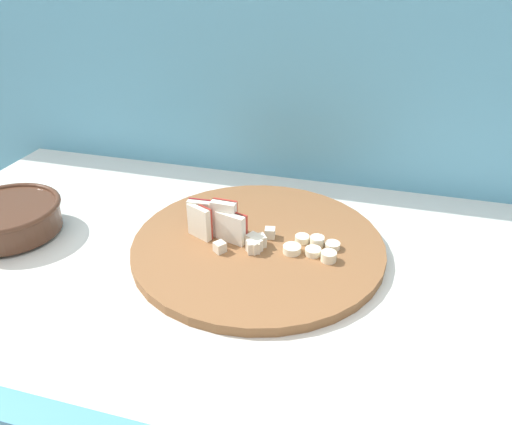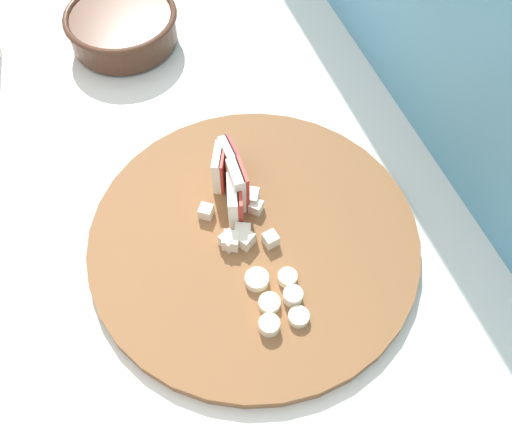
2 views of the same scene
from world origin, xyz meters
name	(u,v)px [view 1 (image 1 of 2)]	position (x,y,z in m)	size (l,w,h in m)	color
tile_backsplash	(268,247)	(0.00, 0.36, 0.74)	(2.40, 0.04, 1.48)	#5BA3C1
cutting_board	(258,245)	(0.06, 0.06, 0.94)	(0.41, 0.41, 0.02)	brown
apple_wedge_fan	(216,221)	(-0.01, 0.05, 0.98)	(0.11, 0.04, 0.06)	#B22D23
apple_dice_pile	(248,238)	(0.04, 0.05, 0.96)	(0.09, 0.08, 0.02)	beige
banana_slice_rows	(313,248)	(0.15, 0.05, 0.96)	(0.09, 0.06, 0.01)	#F4EAC6
ceramic_bowl	(9,217)	(-0.36, -0.01, 0.97)	(0.18, 0.18, 0.06)	#4C2D1E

